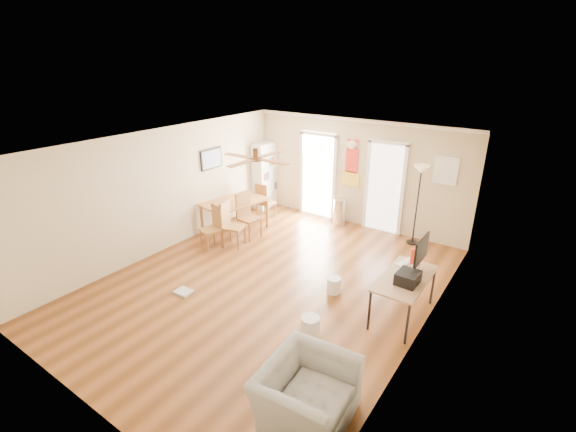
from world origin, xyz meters
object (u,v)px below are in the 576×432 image
Objects in this scene: dining_chair_right_a at (249,216)px; computer_desk at (403,297)px; dining_chair_near at (210,228)px; torchiere_lamp at (417,206)px; armchair at (306,394)px; wastebasket_a at (334,285)px; wastebasket_b at (310,327)px; bookshelf at (266,175)px; dining_chair_right_b at (233,225)px; printer at (408,278)px; dining_chair_far at (266,200)px; dining_table at (235,216)px; trash_can at (340,212)px.

computer_desk is at bearing -96.38° from dining_chair_right_a.
torchiere_lamp reaches higher than dining_chair_near.
computer_desk is (0.74, -2.79, -0.54)m from torchiere_lamp.
armchair is at bearing -94.79° from computer_desk.
dining_chair_near reaches higher than armchair.
wastebasket_b reaches higher than wastebasket_a.
bookshelf reaches higher than dining_chair_near.
printer is at bearing -113.70° from dining_chair_right_b.
dining_chair_far reaches higher than wastebasket_b.
dining_chair_near is at bearing -142.54° from torchiere_lamp.
armchair is (-0.21, -2.56, -0.00)m from computer_desk.
dining_chair_right_b is at bearing 62.62° from dining_chair_near.
dining_chair_right_b is 1.07× the size of dining_chair_near.
armchair is (4.30, -3.64, -0.01)m from dining_table.
wastebasket_b is (3.02, -1.69, -0.34)m from dining_chair_right_b.
dining_chair_near is at bearing 158.48° from wastebasket_b.
printer is at bearing -61.19° from computer_desk.
torchiere_lamp reaches higher than armchair.
wastebasket_b is at bearing -119.39° from dining_chair_right_a.
dining_chair_near reaches higher than dining_table.
dining_table is 0.58m from dining_chair_right_a.
dining_chair_right_b is at bearing -172.91° from dining_chair_right_a.
dining_chair_right_b is at bearing -63.50° from bookshelf.
bookshelf is at bearing 34.14° from dining_chair_right_a.
printer reaches higher than wastebasket_b.
dining_chair_right_a is 2.92m from wastebasket_a.
torchiere_lamp is at bearing 107.91° from printer.
dining_chair_right_a reaches higher than dining_chair_near.
dining_chair_right_a is 1.27m from dining_chair_far.
dining_chair_near is at bearing 53.52° from armchair.
bookshelf is 5.69m from computer_desk.
dining_chair_near is (0.59, -2.76, -0.42)m from bookshelf.
dining_chair_right_b is 2.75m from trash_can.
torchiere_lamp is at bearing 104.94° from computer_desk.
armchair reaches higher than trash_can.
dining_chair_right_b is (0.00, -0.54, -0.01)m from dining_chair_right_a.
bookshelf reaches higher than dining_chair_right_a.
printer is at bearing -25.74° from bookshelf.
dining_chair_right_b is at bearing 150.79° from wastebasket_b.
torchiere_lamp is at bearing -69.31° from dining_chair_right_b.
computer_desk is 1.26m from wastebasket_a.
torchiere_lamp reaches higher than dining_chair_right_b.
wastebasket_b is at bearing -33.41° from dining_table.
dining_table is 1.11× the size of computer_desk.
dining_chair_far is 6.30m from armchair.
dining_chair_right_b is at bearing 104.80° from dining_chair_far.
wastebasket_b is at bearing -67.79° from trash_can.
printer is at bearing -11.12° from armchair.
dining_chair_far is at bearing 154.14° from computer_desk.
wastebasket_b is 0.30× the size of armchair.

